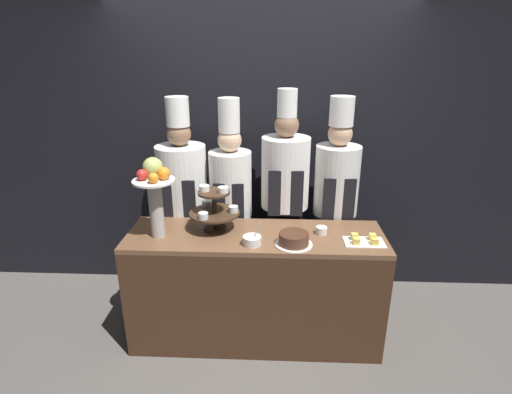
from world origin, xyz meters
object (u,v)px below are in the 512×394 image
Objects in this scene: chef_center_left at (231,199)px; chef_right at (335,197)px; fruit_pedestal at (155,188)px; cake_round at (294,239)px; chef_left at (183,198)px; chef_center_right at (285,195)px; tiered_stand at (214,208)px; cake_square_tray at (364,240)px; serving_bowl_near at (252,240)px; cup_white at (322,230)px.

chef_right reaches higher than chef_center_left.
fruit_pedestal reaches higher than cake_round.
cake_round is 1.09m from chef_left.
tiered_stand is at bearing -142.23° from chef_center_right.
cake_square_tray is at bearing -2.34° from fruit_pedestal.
chef_right is (1.33, 0.52, -0.24)m from fruit_pedestal.
chef_center_left is (-0.21, 0.64, 0.05)m from serving_bowl_near.
cup_white is 0.53m from chef_center_right.
fruit_pedestal reaches higher than serving_bowl_near.
chef_left is (-0.61, 0.64, 0.06)m from serving_bowl_near.
fruit_pedestal is at bearing -176.71° from cup_white.
cup_white is at bearing 155.72° from cake_square_tray.
fruit_pedestal is 1.07m from chef_center_right.
cake_round is 0.28m from serving_bowl_near.
chef_left reaches higher than cake_round.
cake_round is at bearing -120.12° from chef_right.
chef_left is at bearing 128.51° from tiered_stand.
serving_bowl_near reaches higher than cup_white.
chef_right is at bearing 21.24° from fruit_pedestal.
fruit_pedestal is 0.59m from chef_left.
cake_square_tray is at bearing -24.28° from cup_white.
cake_round is 1.58× the size of serving_bowl_near.
chef_center_right is at bearing 69.78° from serving_bowl_near.
chef_center_right reaches higher than cake_round.
cup_white is 0.04× the size of chef_center_left.
fruit_pedestal reaches higher than cake_square_tray.
tiered_stand is at bearing -156.63° from chef_right.
chef_left is 0.84m from chef_center_right.
tiered_stand is at bearing -51.49° from chef_left.
chef_center_left is 0.96× the size of chef_center_right.
chef_right is at bearing 70.70° from cup_white.
chef_center_left reaches higher than fruit_pedestal.
tiered_stand is 1.08m from cake_square_tray.
serving_bowl_near reaches higher than cake_square_tray.
chef_center_left is 0.99× the size of chef_right.
cake_round is at bearing -35.19° from chef_left.
cake_square_tray is 1.69× the size of serving_bowl_near.
tiered_stand is 0.66m from chef_center_right.
fruit_pedestal is 0.31× the size of chef_left.
serving_bowl_near is 0.09× the size of chef_left.
cake_round is at bearing -51.88° from chef_center_left.
fruit_pedestal is 1.02m from cake_round.
chef_left reaches higher than cup_white.
cake_square_tray is at bearing 4.65° from serving_bowl_near.
chef_center_left reaches higher than cake_round.
chef_left reaches higher than tiered_stand.
chef_center_right reaches higher than cup_white.
cake_round is 0.14× the size of chef_left.
chef_left reaches higher than cake_square_tray.
cup_white is 0.04× the size of chef_right.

